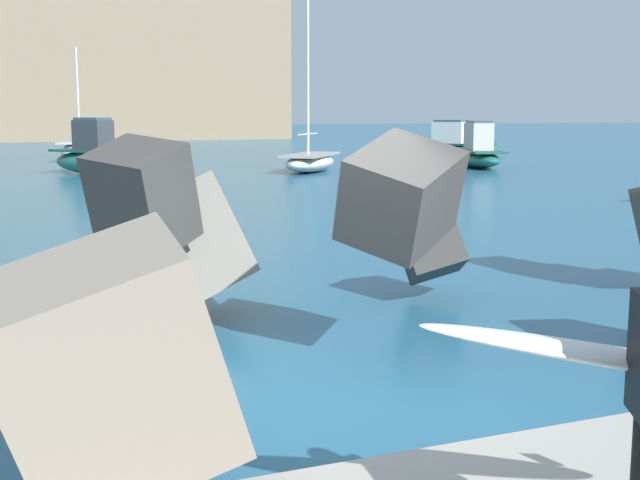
{
  "coord_description": "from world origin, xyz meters",
  "views": [
    {
      "loc": [
        -2.94,
        -6.67,
        2.58
      ],
      "look_at": [
        -0.0,
        0.5,
        1.4
      ],
      "focal_mm": 46.36,
      "sensor_mm": 36.0,
      "label": 1
    }
  ],
  "objects_px": {
    "boat_near_left": "(81,150)",
    "boat_near_right": "(310,161)",
    "boat_mid_centre": "(476,153)",
    "boat_mid_right": "(445,147)",
    "boat_mid_left": "(99,157)"
  },
  "relations": [
    {
      "from": "boat_mid_left",
      "to": "boat_mid_right",
      "type": "height_order",
      "value": "boat_mid_left"
    },
    {
      "from": "boat_near_left",
      "to": "boat_mid_right",
      "type": "height_order",
      "value": "boat_near_left"
    },
    {
      "from": "boat_near_left",
      "to": "boat_near_right",
      "type": "xyz_separation_m",
      "value": [
        8.65,
        -12.49,
        -0.12
      ]
    },
    {
      "from": "boat_mid_left",
      "to": "boat_mid_centre",
      "type": "height_order",
      "value": "boat_mid_left"
    },
    {
      "from": "boat_mid_centre",
      "to": "boat_mid_right",
      "type": "relative_size",
      "value": 0.96
    },
    {
      "from": "boat_mid_centre",
      "to": "boat_mid_right",
      "type": "bearing_deg",
      "value": 71.76
    },
    {
      "from": "boat_near_left",
      "to": "boat_near_right",
      "type": "height_order",
      "value": "boat_near_right"
    },
    {
      "from": "boat_near_right",
      "to": "boat_mid_centre",
      "type": "xyz_separation_m",
      "value": [
        8.78,
        -0.01,
        0.21
      ]
    },
    {
      "from": "boat_near_right",
      "to": "boat_mid_right",
      "type": "relative_size",
      "value": 1.21
    },
    {
      "from": "boat_near_right",
      "to": "boat_mid_right",
      "type": "distance_m",
      "value": 12.88
    },
    {
      "from": "boat_near_right",
      "to": "boat_mid_right",
      "type": "height_order",
      "value": "boat_near_right"
    },
    {
      "from": "boat_near_right",
      "to": "boat_mid_centre",
      "type": "relative_size",
      "value": 1.26
    },
    {
      "from": "boat_near_right",
      "to": "boat_mid_centre",
      "type": "height_order",
      "value": "boat_near_right"
    },
    {
      "from": "boat_mid_centre",
      "to": "boat_mid_right",
      "type": "xyz_separation_m",
      "value": [
        2.22,
        6.72,
        0.01
      ]
    },
    {
      "from": "boat_mid_left",
      "to": "boat_mid_right",
      "type": "xyz_separation_m",
      "value": [
        20.12,
        5.29,
        -0.07
      ]
    }
  ]
}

